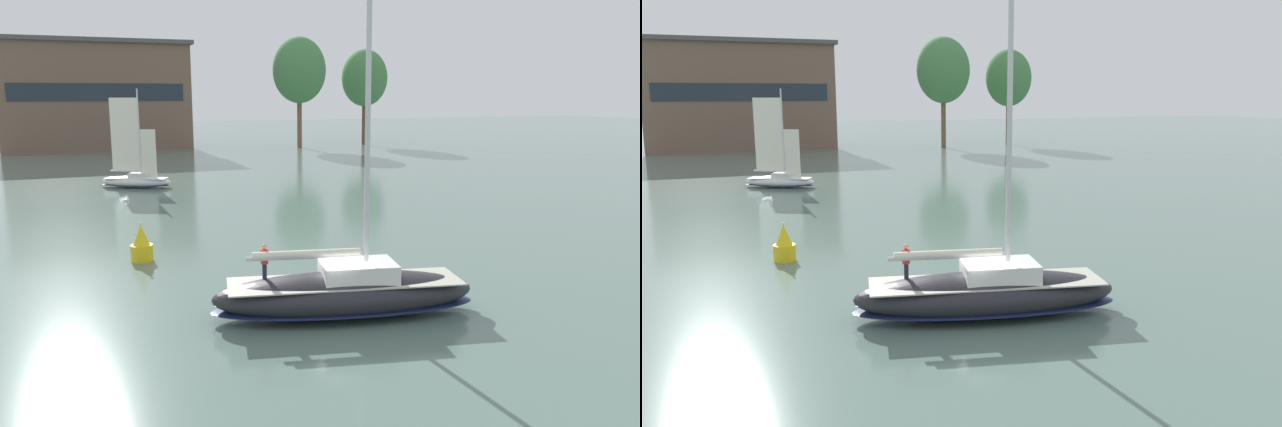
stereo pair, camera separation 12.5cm
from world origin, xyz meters
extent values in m
plane|color=slate|center=(0.00, 0.00, 0.00)|extent=(400.00, 400.00, 0.00)
cube|color=brown|center=(-6.00, 94.34, 9.12)|extent=(31.15, 12.65, 18.24)
cube|color=#1E2833|center=(-6.00, 87.95, 10.03)|extent=(28.03, 0.10, 2.92)
cube|color=#514C4C|center=(-6.00, 94.34, 18.59)|extent=(32.35, 13.85, 0.70)
cylinder|color=brown|center=(42.52, 86.32, 4.90)|extent=(0.78, 0.78, 9.80)
ellipsoid|color=#477F47|center=(42.52, 86.32, 12.77)|extent=(8.82, 8.82, 10.78)
cylinder|color=brown|center=(28.33, 84.02, 5.36)|extent=(0.86, 0.86, 10.72)
ellipsoid|color=#477F47|center=(28.33, 84.02, 13.97)|extent=(9.65, 9.65, 11.79)
ellipsoid|color=#232328|center=(0.00, 0.00, 1.00)|extent=(12.25, 5.71, 2.01)
ellipsoid|color=#19234C|center=(0.00, 0.00, 0.45)|extent=(12.37, 5.77, 0.24)
cube|color=#BCB7A8|center=(0.00, 0.00, 1.59)|extent=(10.75, 4.90, 0.06)
cube|color=silver|center=(0.58, -0.12, 2.03)|extent=(3.72, 2.96, 0.83)
cylinder|color=silver|center=(0.92, -0.20, 9.00)|extent=(0.24, 0.24, 14.77)
cylinder|color=silver|center=(-1.68, 0.36, 2.80)|extent=(5.24, 1.31, 0.20)
cylinder|color=silver|center=(-1.68, 0.36, 2.94)|extent=(4.75, 1.32, 0.32)
cylinder|color=#232838|center=(-3.38, 1.13, 2.04)|extent=(0.24, 0.24, 0.85)
cylinder|color=red|center=(-3.38, 1.13, 2.79)|extent=(0.40, 0.40, 0.65)
sphere|color=tan|center=(-3.38, 1.13, 3.24)|extent=(0.24, 0.24, 0.24)
ellipsoid|color=white|center=(-4.75, 43.65, 0.63)|extent=(7.56, 5.25, 1.26)
ellipsoid|color=#19234C|center=(-4.75, 43.65, 0.28)|extent=(7.63, 5.30, 0.15)
cube|color=silver|center=(-4.75, 43.65, 1.01)|extent=(6.61, 4.55, 0.06)
cube|color=silver|center=(-4.42, 43.48, 1.30)|extent=(2.52, 2.25, 0.52)
cylinder|color=silver|center=(-4.22, 43.37, 5.68)|extent=(0.15, 0.15, 9.29)
cylinder|color=silver|center=(-5.70, 44.14, 1.78)|extent=(3.03, 1.64, 0.13)
cube|color=silver|center=(-5.59, 44.08, 5.59)|extent=(2.75, 1.44, 7.62)
cube|color=silver|center=(-3.40, 42.95, 3.59)|extent=(1.46, 0.77, 5.11)
cylinder|color=yellow|center=(-7.45, 12.98, 0.49)|extent=(1.31, 1.31, 0.98)
cone|color=yellow|center=(-7.45, 12.98, 1.58)|extent=(0.98, 0.98, 1.20)
sphere|color=#F2F266|center=(-7.45, 12.98, 2.27)|extent=(0.16, 0.16, 0.16)
camera|label=1|loc=(-10.94, -24.39, 9.83)|focal=35.00mm
camera|label=2|loc=(-10.83, -24.43, 9.83)|focal=35.00mm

